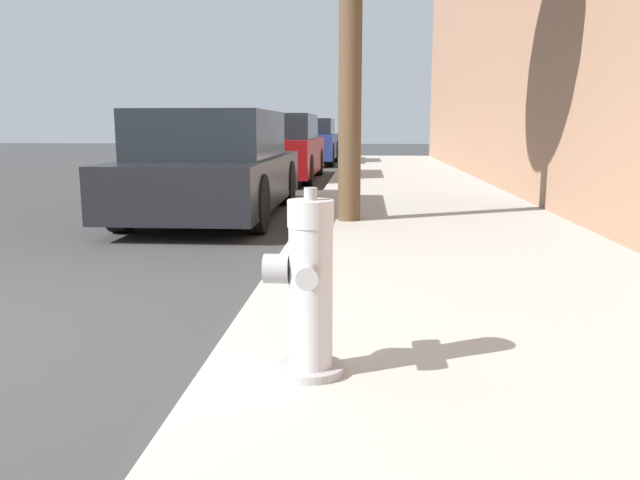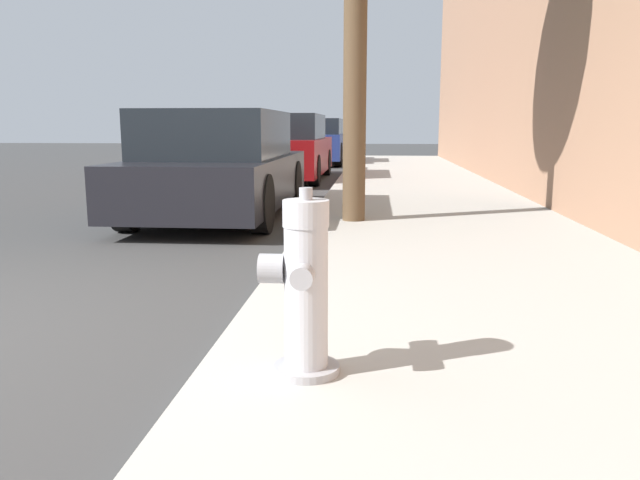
# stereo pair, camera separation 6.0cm
# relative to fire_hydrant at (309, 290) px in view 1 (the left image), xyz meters

# --- Properties ---
(sidewalk_slab) EXTENTS (2.97, 40.00, 0.11)m
(sidewalk_slab) POSITION_rel_fire_hydrant_xyz_m (1.01, 0.39, -0.42)
(sidewalk_slab) COLOR #A8A59E
(sidewalk_slab) RESTS_ON ground_plane
(fire_hydrant) EXTENTS (0.34, 0.36, 0.79)m
(fire_hydrant) POSITION_rel_fire_hydrant_xyz_m (0.00, 0.00, 0.00)
(fire_hydrant) COLOR #97979C
(fire_hydrant) RESTS_ON sidewalk_slab
(parked_car_near) EXTENTS (1.71, 4.13, 1.34)m
(parked_car_near) POSITION_rel_fire_hydrant_xyz_m (-1.69, 5.34, 0.17)
(parked_car_near) COLOR black
(parked_car_near) RESTS_ON ground_plane
(parked_car_mid) EXTENTS (1.75, 4.47, 1.41)m
(parked_car_mid) POSITION_rel_fire_hydrant_xyz_m (-1.68, 10.97, 0.20)
(parked_car_mid) COLOR maroon
(parked_car_mid) RESTS_ON ground_plane
(parked_car_far) EXTENTS (1.89, 3.87, 1.39)m
(parked_car_far) POSITION_rel_fire_hydrant_xyz_m (-1.64, 16.73, 0.21)
(parked_car_far) COLOR navy
(parked_car_far) RESTS_ON ground_plane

